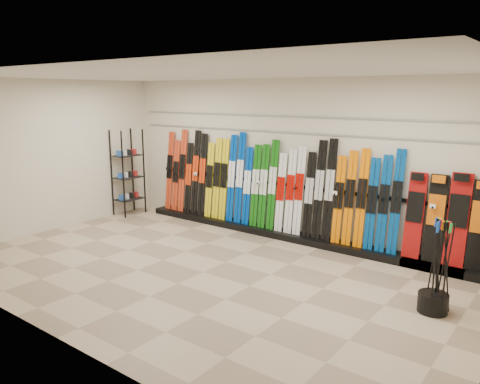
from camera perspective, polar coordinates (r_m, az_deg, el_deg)
The scene contains 12 objects.
floor at distance 7.38m, azimuth -4.50°, elevation -9.72°, with size 8.00×8.00×0.00m, color gray.
back_wall at distance 8.97m, azimuth 5.99°, elevation 4.05°, with size 8.00×8.00×0.00m, color beige.
left_wall at distance 10.06m, azimuth -22.04°, elevation 4.10°, with size 5.00×5.00×0.00m, color beige.
ceiling at distance 6.87m, azimuth -4.92°, elevation 14.24°, with size 8.00×8.00×0.00m, color silver.
ski_rack_base at distance 8.98m, azimuth 6.29°, elevation -5.36°, with size 8.00×0.40×0.12m, color black.
skis at distance 9.16m, azimuth 2.84°, elevation 0.83°, with size 5.37×0.23×1.84m.
snowboards at distance 7.84m, azimuth 25.22°, elevation -3.19°, with size 1.57×0.24×1.54m.
accessory_rack at distance 10.90m, azimuth -13.50°, elevation 2.35°, with size 0.40×0.60×1.93m, color black.
pole_bin at distance 6.55m, azimuth 22.46°, elevation -12.35°, with size 0.37×0.37×0.25m, color black.
ski_poles at distance 6.40m, azimuth 23.10°, elevation -8.31°, with size 0.31×0.33×1.18m.
slatwall_rail_0 at distance 8.90m, azimuth 5.99°, elevation 7.23°, with size 7.60×0.02×0.03m, color gray.
slatwall_rail_1 at distance 8.88m, azimuth 6.03°, elevation 9.16°, with size 7.60×0.02×0.03m, color gray.
Camera 1 is at (4.57, -5.12, 2.72)m, focal length 35.00 mm.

